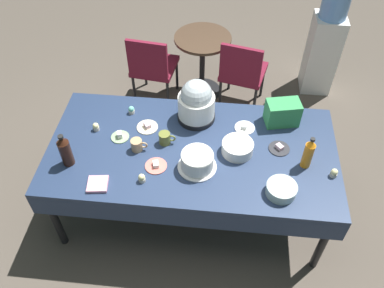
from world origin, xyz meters
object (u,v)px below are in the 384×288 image
at_px(ceramic_snack_bowl, 237,148).
at_px(maroon_chair_right, 242,71).
at_px(dessert_plate_coral, 156,165).
at_px(soda_bottle_cola, 65,151).
at_px(coffee_mug_tan, 137,145).
at_px(coffee_mug_olive, 165,138).
at_px(dessert_plate_charcoal, 279,148).
at_px(cupcake_rose, 96,127).
at_px(potluck_table, 192,154).
at_px(dessert_plate_white, 245,127).
at_px(slow_cooker, 196,102).
at_px(soda_bottle_orange_juice, 308,153).
at_px(maroon_chair_left, 152,65).
at_px(soda_carton, 282,113).
at_px(cupcake_vanilla, 334,173).
at_px(water_cooler, 325,43).
at_px(cupcake_lemon, 131,110).
at_px(glass_salad_bowl, 281,189).
at_px(frosted_layer_cake, 197,161).
at_px(round_cafe_table, 202,55).
at_px(dessert_plate_cream, 147,127).
at_px(dessert_plate_sage, 120,136).
at_px(cupcake_mint, 142,178).

height_order(ceramic_snack_bowl, maroon_chair_right, maroon_chair_right).
bearing_deg(dessert_plate_coral, soda_bottle_cola, -177.26).
bearing_deg(coffee_mug_tan, dessert_plate_coral, -42.45).
bearing_deg(maroon_chair_right, coffee_mug_olive, -114.10).
relative_size(ceramic_snack_bowl, dessert_plate_coral, 1.46).
height_order(dessert_plate_charcoal, cupcake_rose, cupcake_rose).
bearing_deg(potluck_table, dessert_plate_coral, -140.48).
xyz_separation_m(dessert_plate_white, maroon_chair_right, (-0.01, 1.11, -0.27)).
height_order(slow_cooker, coffee_mug_olive, slow_cooker).
height_order(soda_bottle_orange_juice, coffee_mug_olive, soda_bottle_orange_juice).
relative_size(soda_bottle_orange_juice, coffee_mug_olive, 2.15).
relative_size(slow_cooker, maroon_chair_left, 0.43).
bearing_deg(soda_carton, cupcake_vanilla, -68.72).
distance_m(cupcake_rose, water_cooler, 2.64).
distance_m(dessert_plate_charcoal, soda_bottle_orange_juice, 0.26).
bearing_deg(maroon_chair_right, dessert_plate_coral, -111.76).
distance_m(potluck_table, soda_carton, 0.79).
relative_size(cupcake_lemon, coffee_mug_olive, 0.52).
xyz_separation_m(glass_salad_bowl, water_cooler, (0.60, 2.16, -0.20)).
bearing_deg(glass_salad_bowl, slow_cooker, 133.46).
xyz_separation_m(ceramic_snack_bowl, cupcake_rose, (-1.12, 0.12, -0.02)).
height_order(frosted_layer_cake, dessert_plate_charcoal, frosted_layer_cake).
xyz_separation_m(soda_bottle_cola, round_cafe_table, (0.84, 1.82, -0.38)).
height_order(dessert_plate_cream, cupcake_vanilla, cupcake_vanilla).
distance_m(slow_cooker, coffee_mug_olive, 0.38).
height_order(glass_salad_bowl, dessert_plate_cream, glass_salad_bowl).
bearing_deg(slow_cooker, maroon_chair_left, 118.49).
height_order(dessert_plate_cream, round_cafe_table, dessert_plate_cream).
relative_size(frosted_layer_cake, coffee_mug_olive, 2.20).
height_order(dessert_plate_cream, water_cooler, water_cooler).
distance_m(dessert_plate_sage, water_cooler, 2.53).
xyz_separation_m(slow_cooker, cupcake_rose, (-0.77, -0.22, -0.14)).
bearing_deg(maroon_chair_right, water_cooler, 27.18).
distance_m(glass_salad_bowl, cupcake_rose, 1.50).
bearing_deg(dessert_plate_charcoal, soda_bottle_cola, -169.17).
distance_m(soda_carton, maroon_chair_right, 1.11).
bearing_deg(maroon_chair_left, cupcake_rose, -99.87).
distance_m(frosted_layer_cake, dessert_plate_coral, 0.31).
height_order(dessert_plate_white, round_cafe_table, dessert_plate_white).
xyz_separation_m(cupcake_rose, maroon_chair_left, (0.22, 1.24, -0.29)).
height_order(dessert_plate_coral, soda_bottle_cola, soda_bottle_cola).
bearing_deg(cupcake_mint, cupcake_lemon, 107.46).
height_order(dessert_plate_white, coffee_mug_olive, coffee_mug_olive).
bearing_deg(cupcake_lemon, dessert_plate_sage, -96.61).
distance_m(dessert_plate_coral, maroon_chair_left, 1.62).
bearing_deg(round_cafe_table, cupcake_lemon, -111.37).
xyz_separation_m(dessert_plate_white, water_cooler, (0.85, 1.55, -0.17)).
bearing_deg(round_cafe_table, dessert_plate_white, -71.48).
bearing_deg(cupcake_vanilla, ceramic_snack_bowl, 167.00).
relative_size(coffee_mug_olive, maroon_chair_right, 0.15).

